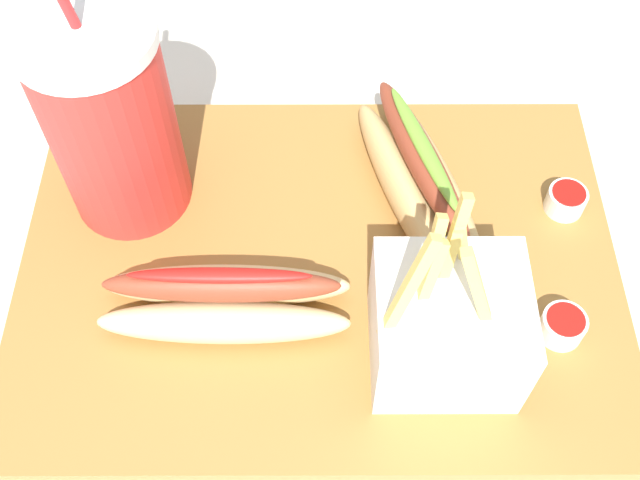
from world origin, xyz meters
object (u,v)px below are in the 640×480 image
fries_basket (448,325)px  hot_dog_2 (225,299)px  soda_cup (112,122)px  hot_dog_1 (420,178)px  ketchup_cup_1 (567,199)px  ketchup_cup_2 (564,325)px

fries_basket → hot_dog_2: bearing=-11.7°
soda_cup → fries_basket: (-0.23, 0.14, -0.04)m
hot_dog_1 → hot_dog_2: hot_dog_1 is taller
ketchup_cup_1 → hot_dog_2: bearing=19.9°
hot_dog_1 → ketchup_cup_2: bearing=128.2°
hot_dog_1 → hot_dog_2: 0.18m
hot_dog_1 → ketchup_cup_1: bearing=175.1°
soda_cup → hot_dog_2: 0.15m
soda_cup → hot_dog_2: (-0.08, 0.11, -0.06)m
fries_basket → ketchup_cup_1: bearing=-131.0°
hot_dog_2 → fries_basket: bearing=168.3°
fries_basket → hot_dog_1: bearing=-87.0°
ketchup_cup_2 → hot_dog_1: bearing=-51.8°
fries_basket → hot_dog_1: size_ratio=0.78×
hot_dog_1 → hot_dog_2: (0.14, 0.10, -0.00)m
ketchup_cup_1 → ketchup_cup_2: (0.02, 0.11, 0.00)m
soda_cup → fries_basket: size_ratio=1.69×
soda_cup → hot_dog_2: size_ratio=1.39×
fries_basket → ketchup_cup_2: bearing=-169.8°
hot_dog_2 → ketchup_cup_1: size_ratio=5.81×
hot_dog_1 → ketchup_cup_1: size_ratio=6.11×
fries_basket → ketchup_cup_2: (-0.09, -0.02, -0.03)m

